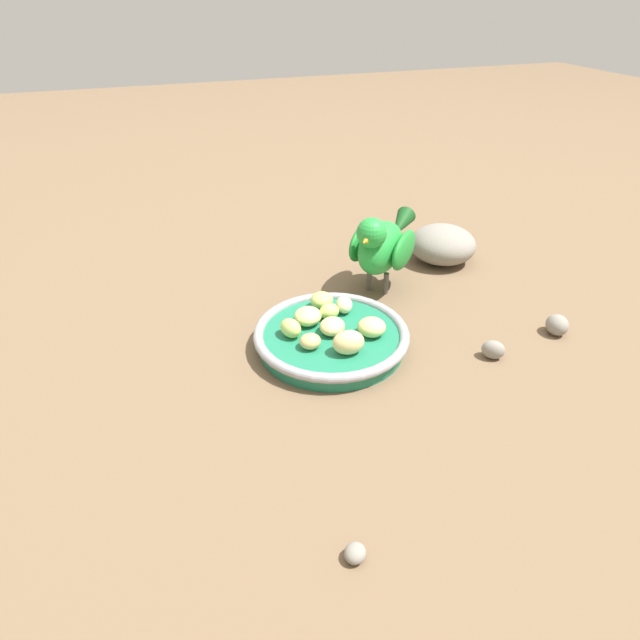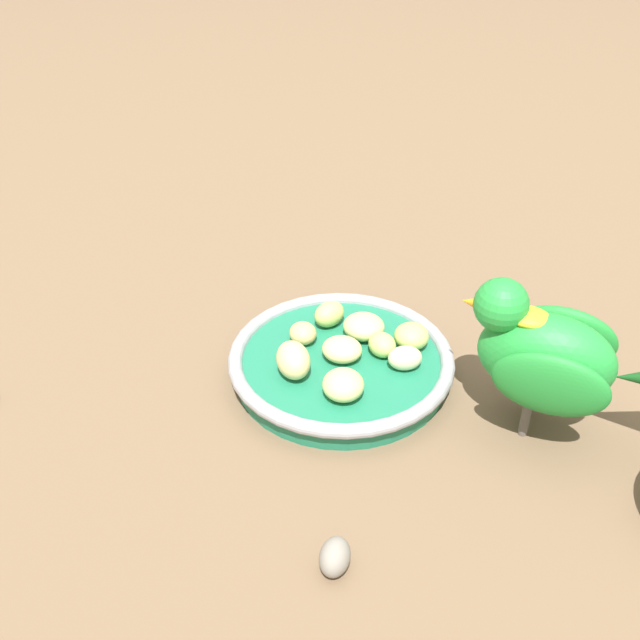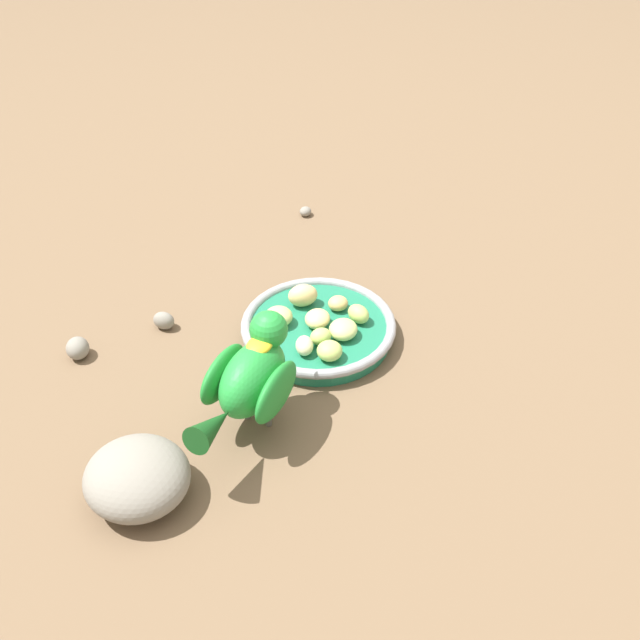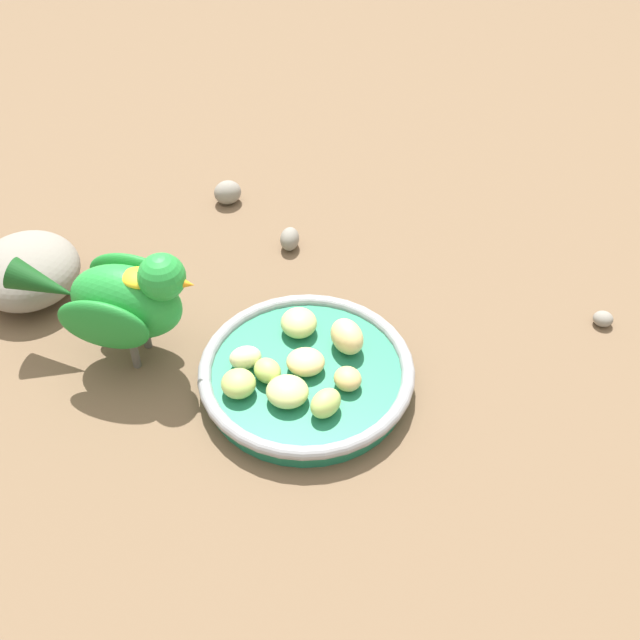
# 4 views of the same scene
# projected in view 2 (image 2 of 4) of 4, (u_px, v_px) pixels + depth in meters

# --- Properties ---
(ground_plane) EXTENTS (4.00, 4.00, 0.00)m
(ground_plane) POSITION_uv_depth(u_px,v_px,m) (346.00, 383.00, 0.63)
(ground_plane) COLOR brown
(feeding_bowl) EXTENTS (0.19, 0.19, 0.03)m
(feeding_bowl) POSITION_uv_depth(u_px,v_px,m) (341.00, 363.00, 0.63)
(feeding_bowl) COLOR #1E7251
(feeding_bowl) RESTS_ON ground_plane
(apple_piece_0) EXTENTS (0.03, 0.03, 0.02)m
(apple_piece_0) POSITION_uv_depth(u_px,v_px,m) (414.00, 339.00, 0.63)
(apple_piece_0) COLOR #B2CC66
(apple_piece_0) RESTS_ON feeding_bowl
(apple_piece_1) EXTENTS (0.05, 0.05, 0.02)m
(apple_piece_1) POSITION_uv_depth(u_px,v_px,m) (364.00, 326.00, 0.64)
(apple_piece_1) COLOR #C6D17A
(apple_piece_1) RESTS_ON feeding_bowl
(apple_piece_2) EXTENTS (0.03, 0.03, 0.02)m
(apple_piece_2) POSITION_uv_depth(u_px,v_px,m) (303.00, 333.00, 0.64)
(apple_piece_2) COLOR tan
(apple_piece_2) RESTS_ON feeding_bowl
(apple_piece_3) EXTENTS (0.05, 0.04, 0.02)m
(apple_piece_3) POSITION_uv_depth(u_px,v_px,m) (343.00, 349.00, 0.62)
(apple_piece_3) COLOR #E5C67F
(apple_piece_3) RESTS_ON feeding_bowl
(apple_piece_4) EXTENTS (0.03, 0.04, 0.03)m
(apple_piece_4) POSITION_uv_depth(u_px,v_px,m) (293.00, 360.00, 0.60)
(apple_piece_4) COLOR #E5C67F
(apple_piece_4) RESTS_ON feeding_bowl
(apple_piece_5) EXTENTS (0.04, 0.03, 0.02)m
(apple_piece_5) POSITION_uv_depth(u_px,v_px,m) (329.00, 314.00, 0.66)
(apple_piece_5) COLOR #B2CC66
(apple_piece_5) RESTS_ON feeding_bowl
(apple_piece_6) EXTENTS (0.04, 0.04, 0.02)m
(apple_piece_6) POSITION_uv_depth(u_px,v_px,m) (343.00, 385.00, 0.58)
(apple_piece_6) COLOR #C6D17A
(apple_piece_6) RESTS_ON feeding_bowl
(apple_piece_7) EXTENTS (0.03, 0.03, 0.02)m
(apple_piece_7) POSITION_uv_depth(u_px,v_px,m) (382.00, 344.00, 0.62)
(apple_piece_7) COLOR #B2CC66
(apple_piece_7) RESTS_ON feeding_bowl
(apple_piece_8) EXTENTS (0.03, 0.03, 0.02)m
(apple_piece_8) POSITION_uv_depth(u_px,v_px,m) (405.00, 358.00, 0.61)
(apple_piece_8) COLOR beige
(apple_piece_8) RESTS_ON feeding_bowl
(parrot) EXTENTS (0.14, 0.15, 0.12)m
(parrot) POSITION_uv_depth(u_px,v_px,m) (551.00, 354.00, 0.55)
(parrot) COLOR #59544C
(parrot) RESTS_ON ground_plane
(pebble_1) EXTENTS (0.03, 0.03, 0.02)m
(pebble_1) POSITION_uv_depth(u_px,v_px,m) (335.00, 557.00, 0.47)
(pebble_1) COLOR gray
(pebble_1) RESTS_ON ground_plane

